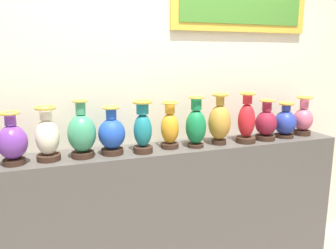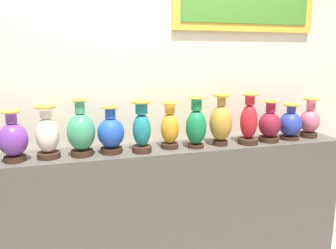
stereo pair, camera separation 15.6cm
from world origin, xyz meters
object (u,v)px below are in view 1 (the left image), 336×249
object	(u,v)px
vase_ivory	(47,137)
vase_jade	(82,134)
vase_crimson	(246,121)
vase_burgundy	(266,123)
vase_teal	(143,129)
vase_emerald	(196,125)
vase_ochre	(219,121)
vase_cobalt	(285,122)
vase_sapphire	(112,134)
vase_amber	(170,128)
vase_violet	(12,142)
vase_rose	(303,119)

from	to	relation	value
vase_ivory	vase_jade	world-z (taller)	vase_jade
vase_crimson	vase_burgundy	world-z (taller)	vase_crimson
vase_teal	vase_emerald	world-z (taller)	vase_emerald
vase_jade	vase_ochre	bearing A→B (deg)	-0.19
vase_crimson	vase_cobalt	distance (m)	0.40
vase_sapphire	vase_amber	world-z (taller)	vase_amber
vase_jade	vase_cobalt	world-z (taller)	vase_jade
vase_ivory	vase_burgundy	distance (m)	1.64
vase_ivory	vase_cobalt	world-z (taller)	vase_ivory
vase_ochre	vase_emerald	bearing A→B (deg)	-175.43
vase_ivory	vase_ochre	xyz separation A→B (m)	(1.23, -0.01, 0.02)
vase_violet	vase_amber	xyz separation A→B (m)	(1.04, 0.03, 0.01)
vase_violet	vase_cobalt	xyz separation A→B (m)	(2.04, 0.02, -0.02)
vase_violet	vase_amber	size ratio (longest dim) A/B	0.97
vase_ivory	vase_ochre	world-z (taller)	vase_ochre
vase_ochre	vase_rose	bearing A→B (deg)	2.05
vase_jade	vase_sapphire	xyz separation A→B (m)	(0.20, 0.01, -0.02)
vase_crimson	vase_teal	bearing A→B (deg)	-179.91
vase_violet	vase_ivory	size ratio (longest dim) A/B	0.94
vase_cobalt	vase_amber	bearing A→B (deg)	179.22
vase_violet	vase_ivory	bearing A→B (deg)	5.59
vase_jade	vase_violet	bearing A→B (deg)	-178.39
vase_amber	vase_rose	size ratio (longest dim) A/B	1.03
vase_emerald	vase_burgundy	distance (m)	0.62
vase_emerald	vase_crimson	size ratio (longest dim) A/B	0.96
vase_jade	vase_burgundy	bearing A→B (deg)	-0.46
vase_ivory	vase_amber	size ratio (longest dim) A/B	1.04
vase_violet	vase_cobalt	distance (m)	2.04
vase_sapphire	vase_teal	distance (m)	0.21
vase_violet	vase_rose	distance (m)	2.24
vase_ivory	vase_crimson	size ratio (longest dim) A/B	0.90
vase_cobalt	vase_ivory	bearing A→B (deg)	179.96
vase_violet	vase_cobalt	bearing A→B (deg)	0.52
vase_amber	vase_burgundy	xyz separation A→B (m)	(0.80, -0.03, -0.02)
vase_burgundy	vase_emerald	bearing A→B (deg)	-179.25
vase_sapphire	vase_rose	xyz separation A→B (m)	(1.63, 0.02, -0.00)
vase_teal	vase_crimson	world-z (taller)	vase_crimson
vase_ivory	vase_emerald	bearing A→B (deg)	-1.55
vase_violet	vase_amber	bearing A→B (deg)	1.78
vase_amber	vase_burgundy	distance (m)	0.80
vase_violet	vase_crimson	world-z (taller)	vase_crimson
vase_emerald	vase_ochre	world-z (taller)	vase_ochre
vase_emerald	vase_rose	distance (m)	1.02
vase_violet	vase_sapphire	bearing A→B (deg)	1.72
vase_emerald	vase_crimson	xyz separation A→B (m)	(0.42, -0.01, 0.01)
vase_ochre	vase_amber	bearing A→B (deg)	176.48
vase_teal	vase_rose	distance (m)	1.42
vase_ivory	vase_rose	distance (m)	2.04
vase_ivory	vase_sapphire	bearing A→B (deg)	-0.20
vase_violet	vase_sapphire	size ratio (longest dim) A/B	1.00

